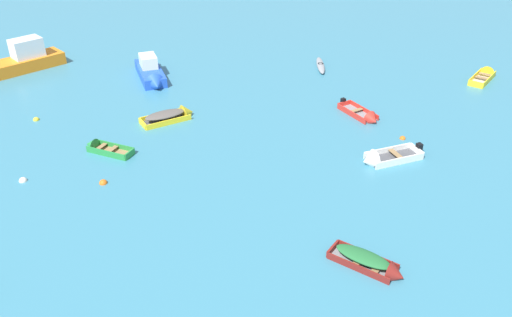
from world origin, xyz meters
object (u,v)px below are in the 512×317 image
Objects in this scene: rowboat_yellow_foreground_center at (174,115)px; motor_launch_blue_back_row_left at (151,73)px; kayak_grey_near_camera at (321,65)px; rowboat_maroon_outer_right at (375,265)px; rowboat_yellow_outer_left at (485,75)px; mooring_buoy_between_boats_left at (403,139)px; motor_launch_orange_far_left at (16,62)px; rowboat_red_midfield_right at (365,117)px; mooring_buoy_outer_edge at (36,120)px; rowboat_green_back_row_center at (100,148)px; mooring_buoy_near_foreground at (103,183)px; rowboat_white_center at (381,159)px; mooring_buoy_midfield at (23,181)px.

motor_launch_blue_back_row_left reaches higher than rowboat_yellow_foreground_center.
rowboat_maroon_outer_right is (1.84, -21.85, 0.09)m from kayak_grey_near_camera.
rowboat_yellow_outer_left is (9.91, 20.94, -0.06)m from rowboat_maroon_outer_right.
rowboat_yellow_foreground_center is 13.51m from mooring_buoy_between_boats_left.
rowboat_yellow_foreground_center is 0.54× the size of motor_launch_orange_far_left.
rowboat_red_midfield_right reaches higher than mooring_buoy_outer_edge.
rowboat_maroon_outer_right is at bearing -93.33° from rowboat_red_midfield_right.
rowboat_green_back_row_center is (-14.67, -5.25, 0.00)m from rowboat_red_midfield_right.
mooring_buoy_near_foreground is (-1.84, -7.31, -0.26)m from rowboat_yellow_foreground_center.
mooring_buoy_near_foreground is (11.45, -13.94, -0.72)m from motor_launch_orange_far_left.
mooring_buoy_midfield is (-17.78, -3.55, -0.18)m from rowboat_white_center.
kayak_grey_near_camera is 22.63m from mooring_buoy_midfield.
rowboat_red_midfield_right reaches higher than rowboat_maroon_outer_right.
rowboat_yellow_outer_left is at bearing 6.44° from motor_launch_blue_back_row_left.
rowboat_red_midfield_right reaches higher than kayak_grey_near_camera.
rowboat_green_back_row_center reaches higher than mooring_buoy_between_boats_left.
motor_launch_orange_far_left reaches higher than rowboat_maroon_outer_right.
motor_launch_blue_back_row_left is at bearing 156.14° from mooring_buoy_between_boats_left.
rowboat_maroon_outer_right is at bearing -97.87° from rowboat_white_center.
rowboat_maroon_outer_right is at bearing -21.25° from mooring_buoy_near_foreground.
mooring_buoy_midfield is (-2.81, -13.53, -0.50)m from motor_launch_blue_back_row_left.
mooring_buoy_outer_edge is at bearing 179.20° from mooring_buoy_between_boats_left.
rowboat_green_back_row_center reaches higher than mooring_buoy_near_foreground.
kayak_grey_near_camera reaches higher than mooring_buoy_near_foreground.
motor_launch_blue_back_row_left reaches higher than mooring_buoy_outer_edge.
mooring_buoy_outer_edge is at bearing 110.39° from mooring_buoy_midfield.
rowboat_yellow_outer_left reaches higher than rowboat_maroon_outer_right.
rowboat_yellow_foreground_center is at bearing 174.67° from mooring_buoy_between_boats_left.
rowboat_white_center is (2.99, -13.58, 0.03)m from kayak_grey_near_camera.
rowboat_green_back_row_center is 8.81× the size of mooring_buoy_between_boats_left.
kayak_grey_near_camera is 20.08m from mooring_buoy_near_foreground.
motor_launch_blue_back_row_left reaches higher than rowboat_white_center.
motor_launch_blue_back_row_left reaches higher than rowboat_maroon_outer_right.
motor_launch_blue_back_row_left is at bearing 146.30° from rowboat_white_center.
rowboat_yellow_foreground_center is at bearing 75.88° from mooring_buoy_near_foreground.
rowboat_white_center is 9.34× the size of mooring_buoy_outer_edge.
rowboat_maroon_outer_right is at bearing -15.87° from mooring_buoy_midfield.
rowboat_white_center is (0.37, -5.04, 0.03)m from rowboat_red_midfield_right.
rowboat_white_center reaches higher than kayak_grey_near_camera.
rowboat_green_back_row_center is 0.90× the size of rowboat_yellow_foreground_center.
rowboat_yellow_outer_left is at bearing 28.41° from rowboat_green_back_row_center.
mooring_buoy_near_foreground is at bearing 158.75° from rowboat_maroon_outer_right.
rowboat_green_back_row_center reaches higher than mooring_buoy_outer_edge.
rowboat_white_center reaches higher than mooring_buoy_near_foreground.
rowboat_red_midfield_right is 1.03× the size of rowboat_green_back_row_center.
rowboat_green_back_row_center is 7.92× the size of mooring_buoy_outer_edge.
rowboat_yellow_foreground_center reaches higher than mooring_buoy_near_foreground.
mooring_buoy_between_boats_left is at bearing 17.89° from mooring_buoy_midfield.
mooring_buoy_between_boats_left is at bearing -23.86° from motor_launch_blue_back_row_left.
rowboat_white_center reaches higher than rowboat_red_midfield_right.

